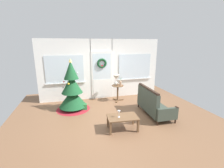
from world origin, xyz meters
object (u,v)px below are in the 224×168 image
Objects in this scene: side_table at (118,90)px; gift_box at (84,107)px; table_lamp at (116,79)px; wine_glass at (119,112)px; flower_vase at (120,83)px; christmas_tree at (72,92)px; settee_sofa at (152,104)px; coffee_table at (123,118)px.

gift_box is (-1.47, -0.58, -0.37)m from side_table.
side_table is 1.53× the size of table_lamp.
wine_glass is at bearing -64.06° from gift_box.
flower_vase reaches higher than gift_box.
wine_glass is at bearing -57.09° from christmas_tree.
side_table is at bearing 114.77° from settee_sofa.
gift_box is at bearing -158.44° from side_table.
christmas_tree reaches higher than flower_vase.
table_lamp is 2.03× the size of gift_box.
christmas_tree reaches higher than table_lamp.
coffee_table is at bearing -106.62° from flower_vase.
wine_glass is at bearing -104.73° from table_lamp.
wine_glass is (-1.40, -0.66, 0.16)m from settee_sofa.
table_lamp reaches higher than coffee_table.
wine_glass is (-0.76, -2.19, -0.26)m from flower_vase.
coffee_table is at bearing -102.14° from table_lamp.
table_lamp is at bearing 146.31° from side_table.
settee_sofa is 4.53× the size of flower_vase.
coffee_table is 4.04× the size of gift_box.
flower_vase is 0.40× the size of coffee_table.
settee_sofa is at bearing -24.59° from gift_box.
flower_vase is at bearing 70.82° from wine_glass.
flower_vase reaches higher than settee_sofa.
christmas_tree is at bearing 125.45° from coffee_table.
gift_box is at bearing -23.83° from christmas_tree.
wine_glass is at bearing -109.18° from flower_vase.
side_table is 0.77× the size of coffee_table.
flower_vase is at bearing -32.01° from table_lamp.
table_lamp is at bearing 75.27° from wine_glass.
table_lamp is (-0.06, 0.04, 0.48)m from side_table.
coffee_table is at bearing -153.30° from settee_sofa.
table_lamp is 1.26× the size of flower_vase.
side_table is (1.85, 0.42, -0.19)m from christmas_tree.
settee_sofa is at bearing -65.23° from side_table.
settee_sofa is at bearing 25.20° from wine_glass.
christmas_tree is 1.17× the size of settee_sofa.
side_table is 2.35m from wine_glass.
settee_sofa is 1.55m from wine_glass.
christmas_tree is at bearing 122.91° from wine_glass.
gift_box is at bearing -161.64° from flower_vase.
table_lamp reaches higher than flower_vase.
coffee_table reaches higher than gift_box.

